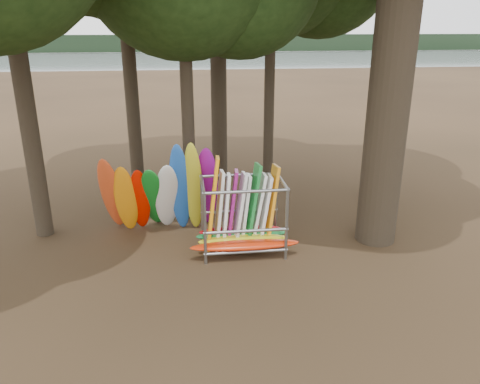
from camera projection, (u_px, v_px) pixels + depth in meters
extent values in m
plane|color=#47331E|center=(230.00, 254.00, 13.78)|extent=(120.00, 120.00, 0.00)
plane|color=gray|center=(188.00, 70.00, 69.81)|extent=(160.00, 160.00, 0.00)
cube|color=black|center=(183.00, 43.00, 115.82)|extent=(160.00, 4.00, 4.00)
cylinder|color=black|center=(14.00, 32.00, 13.06)|extent=(0.53, 0.53, 12.41)
cylinder|color=black|center=(127.00, 34.00, 17.24)|extent=(0.53, 0.53, 12.14)
cylinder|color=black|center=(218.00, 18.00, 18.38)|extent=(0.66, 0.66, 13.26)
cylinder|color=black|center=(270.00, 49.00, 17.72)|extent=(0.40, 0.40, 11.01)
cylinder|color=black|center=(186.00, 72.00, 14.87)|extent=(0.41, 0.41, 9.96)
cylinder|color=black|center=(387.00, 6.00, 15.99)|extent=(0.45, 0.45, 13.94)
ellipsoid|color=#D9491E|center=(112.00, 195.00, 14.55)|extent=(0.76, 1.96, 2.94)
ellipsoid|color=orange|center=(126.00, 200.00, 14.57)|extent=(0.72, 1.41, 2.61)
ellipsoid|color=red|center=(140.00, 200.00, 14.74)|extent=(0.70, 1.46, 2.47)
ellipsoid|color=#11711F|center=(154.00, 198.00, 14.85)|extent=(0.86, 1.94, 2.56)
ellipsoid|color=silver|center=(167.00, 197.00, 14.78)|extent=(0.92, 1.61, 2.62)
ellipsoid|color=#1D54B3|center=(180.00, 188.00, 14.67)|extent=(0.74, 1.25, 3.17)
ellipsoid|color=gold|center=(194.00, 188.00, 14.68)|extent=(0.73, 1.22, 3.20)
ellipsoid|color=#91128D|center=(207.00, 187.00, 15.06)|extent=(0.78, 1.33, 2.99)
ellipsoid|color=red|center=(245.00, 245.00, 13.42)|extent=(3.18, 0.55, 0.24)
ellipsoid|color=gold|center=(244.00, 240.00, 13.75)|extent=(2.68, 0.55, 0.24)
ellipsoid|color=#197136|center=(242.00, 234.00, 14.10)|extent=(2.77, 0.55, 0.24)
ellipsoid|color=red|center=(241.00, 230.00, 14.38)|extent=(2.57, 0.55, 0.24)
cube|color=orange|center=(212.00, 205.00, 13.62)|extent=(0.48, 0.78, 2.87)
cube|color=silver|center=(219.00, 211.00, 13.81)|extent=(0.37, 0.78, 2.42)
cube|color=white|center=(226.00, 213.00, 13.77)|extent=(0.34, 0.75, 2.34)
cube|color=#8D176D|center=(232.00, 210.00, 13.87)|extent=(0.44, 0.75, 2.42)
cube|color=silver|center=(239.00, 212.00, 13.75)|extent=(0.48, 0.78, 2.38)
cube|color=white|center=(245.00, 211.00, 13.99)|extent=(0.38, 0.75, 2.26)
cube|color=#1B7B30|center=(252.00, 207.00, 13.82)|extent=(0.56, 0.82, 2.61)
cube|color=white|center=(257.00, 211.00, 14.02)|extent=(0.52, 0.75, 2.27)
cube|color=silver|center=(265.00, 212.00, 13.93)|extent=(0.47, 0.74, 2.25)
cube|color=orange|center=(270.00, 207.00, 13.98)|extent=(0.49, 0.81, 2.53)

